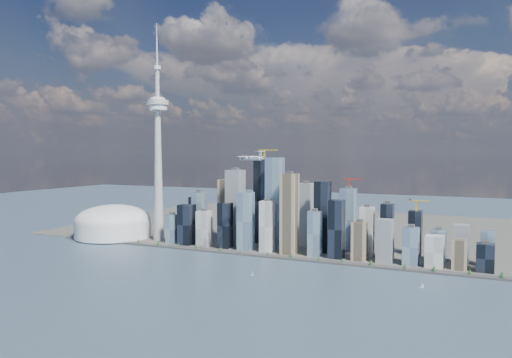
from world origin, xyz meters
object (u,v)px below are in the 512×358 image
at_px(needle_tower, 158,150).
at_px(dome_stadium, 113,223).
at_px(airplane, 251,158).
at_px(sailboat_west, 252,274).
at_px(sailboat_east, 422,286).

height_order(needle_tower, dome_stadium, needle_tower).
height_order(needle_tower, airplane, needle_tower).
relative_size(airplane, sailboat_west, 7.14).
distance_m(airplane, sailboat_east, 407.28).
bearing_deg(airplane, dome_stadium, -169.50).
height_order(needle_tower, sailboat_west, needle_tower).
distance_m(dome_stadium, sailboat_west, 554.01).
bearing_deg(sailboat_east, needle_tower, 163.42).
xyz_separation_m(dome_stadium, airplane, (465.25, -119.78, 178.08)).
relative_size(airplane, sailboat_east, 7.28).
distance_m(dome_stadium, airplane, 512.37).
bearing_deg(needle_tower, dome_stadium, -175.91).
height_order(dome_stadium, sailboat_west, dome_stadium).
xyz_separation_m(needle_tower, sailboat_east, (668.37, -176.96, -232.62)).
distance_m(needle_tower, sailboat_west, 490.48).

